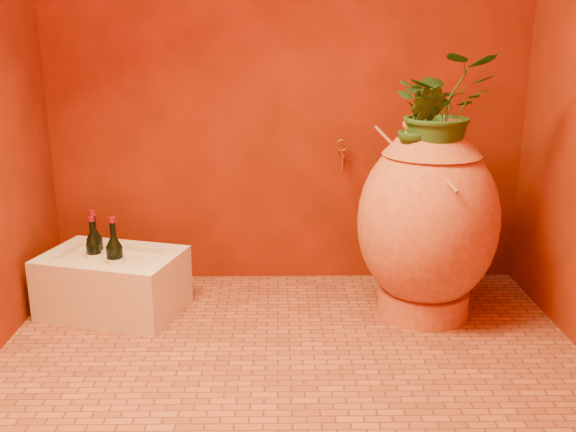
{
  "coord_description": "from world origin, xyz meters",
  "views": [
    {
      "loc": [
        -0.04,
        -2.37,
        1.32
      ],
      "look_at": [
        -0.0,
        0.35,
        0.54
      ],
      "focal_mm": 40.0,
      "sensor_mm": 36.0,
      "label": 1
    }
  ],
  "objects_px": {
    "amphora": "(428,221)",
    "wall_tap": "(342,153)",
    "wine_bottle_a": "(115,261)",
    "stone_basin": "(113,284)",
    "wine_bottle_c": "(94,256)",
    "wine_bottle_b": "(96,253)"
  },
  "relations": [
    {
      "from": "amphora",
      "to": "wall_tap",
      "type": "height_order",
      "value": "amphora"
    },
    {
      "from": "wine_bottle_c",
      "to": "wall_tap",
      "type": "distance_m",
      "value": 1.35
    },
    {
      "from": "wine_bottle_a",
      "to": "wine_bottle_c",
      "type": "bearing_deg",
      "value": 142.76
    },
    {
      "from": "wine_bottle_a",
      "to": "wine_bottle_c",
      "type": "xyz_separation_m",
      "value": [
        -0.12,
        0.09,
        -0.01
      ]
    },
    {
      "from": "stone_basin",
      "to": "wine_bottle_c",
      "type": "bearing_deg",
      "value": 156.41
    },
    {
      "from": "amphora",
      "to": "wine_bottle_b",
      "type": "bearing_deg",
      "value": 176.4
    },
    {
      "from": "stone_basin",
      "to": "wine_bottle_b",
      "type": "bearing_deg",
      "value": 146.23
    },
    {
      "from": "stone_basin",
      "to": "wine_bottle_c",
      "type": "height_order",
      "value": "wine_bottle_c"
    },
    {
      "from": "amphora",
      "to": "wall_tap",
      "type": "bearing_deg",
      "value": 131.29
    },
    {
      "from": "wall_tap",
      "to": "wine_bottle_b",
      "type": "bearing_deg",
      "value": -165.4
    },
    {
      "from": "amphora",
      "to": "stone_basin",
      "type": "distance_m",
      "value": 1.54
    },
    {
      "from": "wall_tap",
      "to": "stone_basin",
      "type": "bearing_deg",
      "value": -161.46
    },
    {
      "from": "stone_basin",
      "to": "wine_bottle_c",
      "type": "relative_size",
      "value": 2.37
    },
    {
      "from": "wine_bottle_c",
      "to": "wall_tap",
      "type": "height_order",
      "value": "wall_tap"
    },
    {
      "from": "amphora",
      "to": "wine_bottle_a",
      "type": "height_order",
      "value": "amphora"
    },
    {
      "from": "wine_bottle_b",
      "to": "stone_basin",
      "type": "bearing_deg",
      "value": -33.77
    },
    {
      "from": "amphora",
      "to": "wine_bottle_a",
      "type": "bearing_deg",
      "value": -179.41
    },
    {
      "from": "wine_bottle_b",
      "to": "wine_bottle_c",
      "type": "bearing_deg",
      "value": -90.22
    },
    {
      "from": "stone_basin",
      "to": "wine_bottle_b",
      "type": "height_order",
      "value": "wine_bottle_b"
    },
    {
      "from": "amphora",
      "to": "wine_bottle_a",
      "type": "xyz_separation_m",
      "value": [
        -1.47,
        -0.02,
        -0.19
      ]
    },
    {
      "from": "wine_bottle_a",
      "to": "wine_bottle_b",
      "type": "distance_m",
      "value": 0.17
    },
    {
      "from": "amphora",
      "to": "wine_bottle_a",
      "type": "distance_m",
      "value": 1.48
    }
  ]
}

